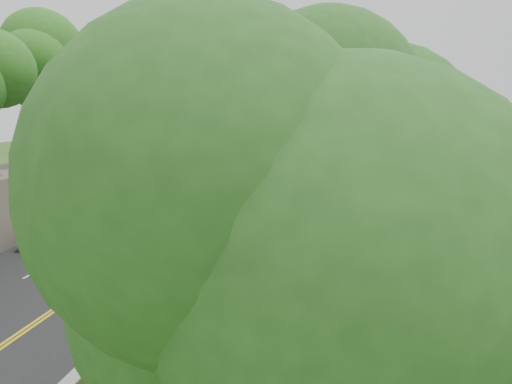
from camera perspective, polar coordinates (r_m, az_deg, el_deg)
The scene contains 25 objects.
ground at distance 24.09m, azimuth -5.45°, elevation -7.09°, with size 140.00×140.00×0.00m, color #33511E.
road at distance 39.50m, azimuth -6.09°, elevation 0.50°, with size 11.20×66.00×0.04m, color black.
sidewalk at distance 37.71m, azimuth 5.41°, elevation -0.03°, with size 4.20×66.00×0.05m, color gray.
jersey_barrier at distance 38.01m, azimuth 1.98°, elevation 0.54°, with size 0.42×66.00×0.60m, color #6FC41E.
rock_embankment at distance 42.47m, azimuth -16.57°, elevation 3.59°, with size 5.00×66.00×4.00m, color #595147.
chainlink_fence at distance 37.31m, azimuth 8.64°, elevation 1.29°, with size 0.04×66.00×2.00m, color slate.
trees_embankment at distance 41.90m, azimuth -16.67°, elevation 15.15°, with size 6.40×66.00×13.00m, color #357C23, non-canonical shape.
trees_fenceside at distance 36.59m, azimuth 12.67°, elevation 10.39°, with size 7.00×66.00×14.00m, color #377629, non-canonical shape.
streetlight at distance 39.88m, azimuth -13.66°, elevation 7.05°, with size 2.52×0.22×8.00m.
signpost at distance 20.45m, azimuth -5.40°, elevation -4.81°, with size 0.62×0.09×3.10m.
construction_barrel at distance 43.95m, azimuth 7.13°, elevation 2.32°, with size 0.57×0.57×0.94m, color #E85312.
concrete_block at distance 21.16m, azimuth 4.06°, elevation -8.42°, with size 1.30×0.98×0.87m, color slate.
car_1 at distance 26.72m, azimuth -26.70°, elevation -4.69°, with size 1.55×4.43×1.46m, color white.
car_2 at distance 33.22m, azimuth -16.79°, elevation -0.83°, with size 2.41×5.23×1.45m, color #630D0D.
car_3 at distance 37.08m, azimuth -13.41°, elevation 0.62°, with size 1.97×4.84×1.40m, color black.
car_4 at distance 39.65m, azimuth -14.14°, elevation 1.50°, with size 1.95×4.86×1.65m, color tan.
car_5 at distance 43.24m, azimuth -11.73°, elevation 2.29°, with size 1.48×4.23×1.39m, color #9FA0A6.
car_6 at distance 56.01m, azimuth -4.73°, elevation 4.81°, with size 2.75×5.97×1.66m, color black.
car_7 at distance 56.81m, azimuth -3.87°, elevation 4.93°, with size 2.32×5.71×1.66m, color maroon.
car_8 at distance 59.14m, azimuth -4.08°, elevation 5.07°, with size 1.62×4.03×1.37m, color silver.
painter_0 at distance 31.79m, azimuth 0.73°, elevation -0.67°, with size 0.81×0.53×1.66m, color yellow.
painter_1 at distance 28.66m, azimuth -0.32°, elevation -1.98°, with size 0.64×0.42×1.76m, color white.
painter_2 at distance 33.47m, azimuth 2.59°, elevation -0.07°, with size 0.79×0.61×1.62m, color #222227.
painter_3 at distance 26.59m, azimuth -1.76°, elevation -3.09°, with size 1.14×0.66×1.77m, color #993E31.
person_far at distance 43.09m, azimuth 7.27°, elevation 2.51°, with size 0.89×0.37×1.52m, color black.
Camera 1 is at (7.26, -21.58, 7.87)m, focal length 28.00 mm.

